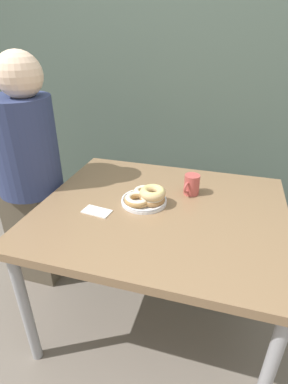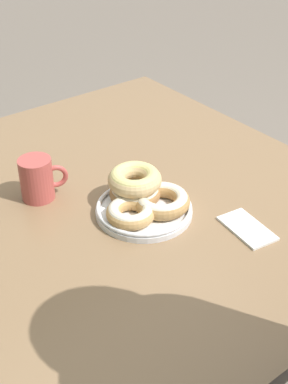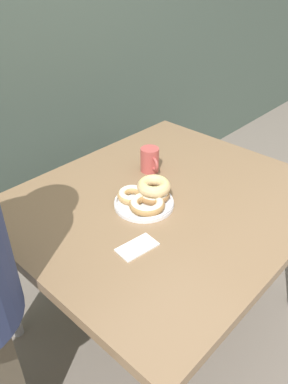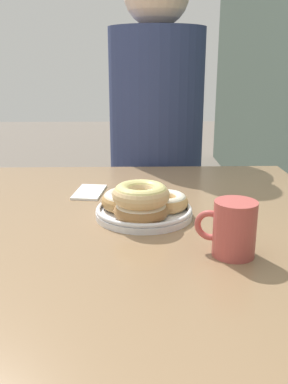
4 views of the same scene
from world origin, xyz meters
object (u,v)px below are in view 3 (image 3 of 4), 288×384
donut_plate (147,196)px  napkin (137,247)px  dining_table (165,211)px  coffee_mug (150,160)px

donut_plate → napkin: 0.25m
napkin → dining_table: bearing=22.8°
coffee_mug → napkin: coffee_mug is taller
donut_plate → napkin: donut_plate is taller
dining_table → donut_plate: donut_plate is taller
donut_plate → napkin: size_ratio=1.72×
dining_table → donut_plate: 0.13m
donut_plate → coffee_mug: 0.26m
dining_table → napkin: 0.31m
coffee_mug → dining_table: bearing=-121.6°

